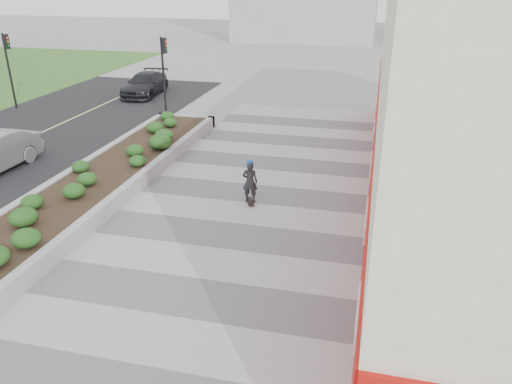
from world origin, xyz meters
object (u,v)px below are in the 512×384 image
Objects in this scene: traffic_signal_near at (164,65)px; car_dark at (145,84)px; skateboarder at (250,181)px; planter at (96,181)px; traffic_signal_far at (8,60)px.

traffic_signal_near is 6.01m from car_dark.
skateboarder is 0.33× the size of car_dark.
planter is 11.48× the size of skateboarder.
traffic_signal_far is (-9.20, -0.50, 0.00)m from traffic_signal_near.
planter is at bearing -42.46° from traffic_signal_far.
skateboarder is 18.10m from car_dark.
car_dark is (-5.14, 15.00, 0.27)m from planter.
traffic_signal_far is at bearing -176.89° from traffic_signal_near.
traffic_signal_far is 2.68× the size of skateboarder.
traffic_signal_far is (-10.93, 10.00, 2.34)m from planter.
car_dark is at bearing 127.16° from traffic_signal_near.
traffic_signal_far reaches higher than skateboarder.
traffic_signal_far is at bearing -143.83° from car_dark.
planter is 5.58m from skateboarder.
planter is at bearing -80.65° from traffic_signal_near.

